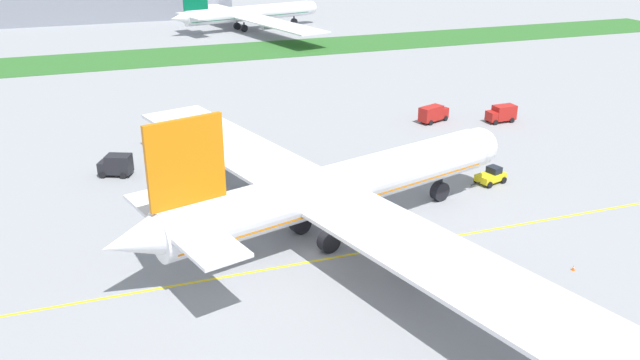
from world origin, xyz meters
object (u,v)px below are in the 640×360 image
service_truck_baggage_loader (116,165)px  service_truck_catering_van (502,113)px  airliner_foreground (334,189)px  pushback_tug (491,176)px  service_truck_fuel_bowser (433,113)px  parked_airliner_far_centre (247,14)px  ground_crew_wingwalker_starboard (253,206)px  ground_crew_wingwalker_port (329,206)px  traffic_cone_port_wing (573,268)px  traffic_cone_near_nose (548,298)px

service_truck_baggage_loader → service_truck_catering_van: (65.93, 3.49, -0.03)m
airliner_foreground → pushback_tug: size_ratio=13.63×
service_truck_fuel_bowser → parked_airliner_far_centre: parked_airliner_far_centre is taller
ground_crew_wingwalker_starboard → service_truck_baggage_loader: (-15.01, 18.65, 0.66)m
ground_crew_wingwalker_starboard → service_truck_fuel_bowser: size_ratio=0.25×
ground_crew_wingwalker_starboard → parked_airliner_far_centre: bearing=76.4°
airliner_foreground → service_truck_fuel_bowser: (32.39, 35.24, -4.21)m
ground_crew_wingwalker_port → parked_airliner_far_centre: bearing=80.2°
service_truck_baggage_loader → service_truck_fuel_bowser: service_truck_baggage_loader is taller
ground_crew_wingwalker_port → service_truck_fuel_bowser: size_ratio=0.26×
ground_crew_wingwalker_port → service_truck_fuel_bowser: bearing=43.8°
pushback_tug → service_truck_baggage_loader: 52.25m
pushback_tug → ground_crew_wingwalker_starboard: size_ratio=3.83×
service_truck_catering_van → service_truck_fuel_bowser: bearing=160.2°
service_truck_baggage_loader → service_truck_catering_van: service_truck_baggage_loader is taller
ground_crew_wingwalker_port → traffic_cone_port_wing: size_ratio=2.81×
traffic_cone_port_wing → service_truck_fuel_bowser: 52.43m
airliner_foreground → traffic_cone_port_wing: 26.63m
service_truck_baggage_loader → service_truck_fuel_bowser: size_ratio=0.80×
pushback_tug → airliner_foreground: bearing=-164.0°
airliner_foreground → parked_airliner_far_centre: 145.06m
ground_crew_wingwalker_starboard → traffic_cone_port_wing: 37.32m
traffic_cone_port_wing → service_truck_baggage_loader: (-42.84, 43.51, 1.34)m
traffic_cone_near_nose → parked_airliner_far_centre: parked_airliner_far_centre is taller
traffic_cone_near_nose → traffic_cone_port_wing: bearing=32.1°
traffic_cone_near_nose → service_truck_baggage_loader: size_ratio=0.12×
service_truck_baggage_loader → parked_airliner_far_centre: 124.63m
airliner_foreground → ground_crew_wingwalker_port: size_ratio=50.48×
airliner_foreground → service_truck_fuel_bowser: size_ratio=13.09×
pushback_tug → traffic_cone_port_wing: bearing=-102.9°
traffic_cone_port_wing → service_truck_baggage_loader: 61.07m
airliner_foreground → service_truck_fuel_bowser: bearing=47.4°
pushback_tug → service_truck_catering_van: service_truck_catering_van is taller
airliner_foreground → ground_crew_wingwalker_starboard: airliner_foreground is taller
ground_crew_wingwalker_port → service_truck_fuel_bowser: (30.70, 29.46, 0.59)m
pushback_tug → ground_crew_wingwalker_port: size_ratio=3.70×
service_truck_baggage_loader → service_truck_fuel_bowser: bearing=7.9°
pushback_tug → parked_airliner_far_centre: parked_airliner_far_centre is taller
airliner_foreground → ground_crew_wingwalker_starboard: 12.48m
pushback_tug → parked_airliner_far_centre: size_ratio=0.07×
airliner_foreground → service_truck_fuel_bowser: 48.05m
traffic_cone_port_wing → service_truck_catering_van: size_ratio=0.11×
pushback_tug → ground_crew_wingwalker_port: bearing=-176.1°
service_truck_catering_van → parked_airliner_far_centre: size_ratio=0.06×
service_truck_fuel_bowser → parked_airliner_far_centre: 107.87m
ground_crew_wingwalker_starboard → traffic_cone_near_nose: ground_crew_wingwalker_starboard is taller
traffic_cone_near_nose → service_truck_baggage_loader: (-36.68, 47.37, 1.34)m
ground_crew_wingwalker_starboard → service_truck_fuel_bowser: (39.53, 26.23, 0.63)m
pushback_tug → parked_airliner_far_centre: (-0.67, 135.38, 4.00)m
traffic_cone_port_wing → service_truck_catering_van: (23.09, 46.99, 1.31)m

